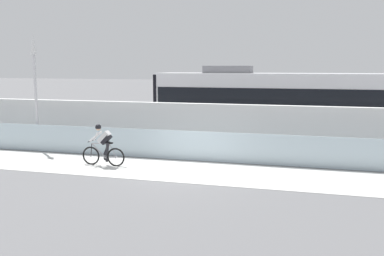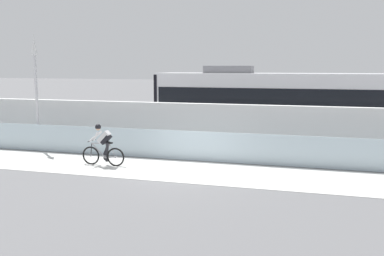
% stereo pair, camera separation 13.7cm
% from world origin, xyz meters
% --- Properties ---
extents(ground_plane, '(200.00, 200.00, 0.00)m').
position_xyz_m(ground_plane, '(0.00, 0.00, 0.00)').
color(ground_plane, slate).
extents(bike_path_deck, '(32.00, 3.20, 0.01)m').
position_xyz_m(bike_path_deck, '(0.00, 0.00, 0.01)').
color(bike_path_deck, silver).
rests_on(bike_path_deck, ground).
extents(glass_parapet, '(32.00, 0.05, 1.20)m').
position_xyz_m(glass_parapet, '(0.00, 1.85, 0.60)').
color(glass_parapet, silver).
rests_on(glass_parapet, ground).
extents(concrete_barrier_wall, '(32.00, 0.36, 2.16)m').
position_xyz_m(concrete_barrier_wall, '(0.00, 3.65, 1.08)').
color(concrete_barrier_wall, white).
rests_on(concrete_barrier_wall, ground).
extents(tram_rail_near, '(32.00, 0.08, 0.01)m').
position_xyz_m(tram_rail_near, '(0.00, 6.13, 0.00)').
color(tram_rail_near, '#595654').
rests_on(tram_rail_near, ground).
extents(tram_rail_far, '(32.00, 0.08, 0.01)m').
position_xyz_m(tram_rail_far, '(0.00, 7.57, 0.00)').
color(tram_rail_far, '#595654').
rests_on(tram_rail_far, ground).
extents(tram, '(11.06, 2.54, 3.81)m').
position_xyz_m(tram, '(2.27, 6.85, 1.89)').
color(tram, silver).
rests_on(tram, ground).
extents(cyclist_on_bike, '(1.77, 0.58, 1.61)m').
position_xyz_m(cyclist_on_bike, '(-3.20, 0.00, 0.78)').
color(cyclist_on_bike, black).
rests_on(cyclist_on_bike, ground).
extents(lamp_post_antenna, '(0.28, 0.28, 5.20)m').
position_xyz_m(lamp_post_antenna, '(-7.59, 2.15, 3.29)').
color(lamp_post_antenna, gray).
rests_on(lamp_post_antenna, ground).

